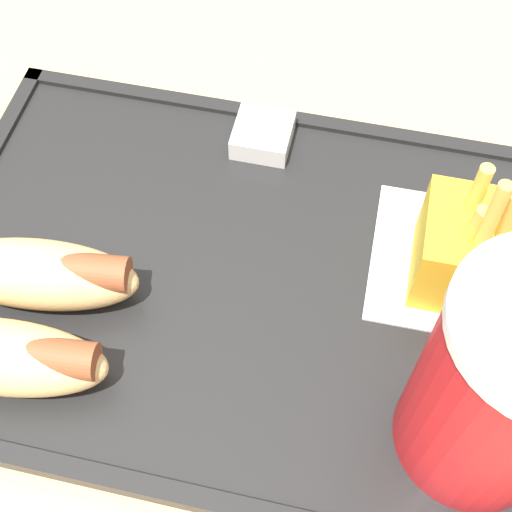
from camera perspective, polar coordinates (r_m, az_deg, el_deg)
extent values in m
cube|color=tan|center=(0.84, -0.76, -15.80)|extent=(1.02, 1.18, 0.77)
cube|color=black|center=(0.48, 0.00, -2.19)|extent=(0.45, 0.31, 0.01)
cube|color=black|center=(0.57, 3.30, 10.90)|extent=(0.45, 0.01, 0.00)
cube|color=black|center=(0.43, -4.55, -18.72)|extent=(0.45, 0.01, 0.00)
cube|color=white|center=(0.51, 16.62, -0.73)|extent=(0.13, 0.11, 0.00)
cylinder|color=red|center=(0.39, 19.15, -10.22)|extent=(0.09, 0.09, 0.14)
ellipsoid|color=#DBB270|center=(0.46, -19.74, -7.60)|extent=(0.14, 0.06, 0.05)
ellipsoid|color=#DBB270|center=(0.48, -17.06, -1.41)|extent=(0.14, 0.06, 0.05)
cylinder|color=brown|center=(0.47, -17.37, -0.78)|extent=(0.12, 0.04, 0.02)
cube|color=gold|center=(0.48, 17.60, 0.16)|extent=(0.08, 0.06, 0.06)
cylinder|color=#E5C14C|center=(0.45, 16.58, 1.29)|extent=(0.01, 0.01, 0.06)
cylinder|color=#E5C14C|center=(0.44, 19.14, 1.46)|extent=(0.02, 0.02, 0.07)
cylinder|color=#E5C14C|center=(0.45, 16.98, 4.15)|extent=(0.01, 0.01, 0.06)
cylinder|color=#E5C14C|center=(0.43, 17.75, 1.46)|extent=(0.01, 0.02, 0.09)
cube|color=silver|center=(0.54, 0.54, 9.64)|extent=(0.04, 0.04, 0.02)
cube|color=white|center=(0.54, 0.55, 10.23)|extent=(0.04, 0.04, 0.00)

